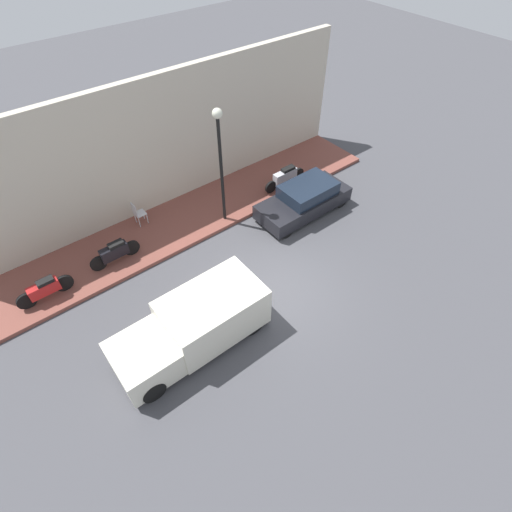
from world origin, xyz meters
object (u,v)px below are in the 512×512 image
object	(u,v)px
delivery_van	(193,326)
motorcycle_black	(115,252)
motorcycle_red	(45,289)
cafe_chair	(138,213)
streetlamp	(220,150)
scooter_silver	(285,177)
parked_car	(305,199)

from	to	relation	value
delivery_van	motorcycle_black	bearing A→B (deg)	5.75
motorcycle_red	cafe_chair	distance (m)	4.31
delivery_van	cafe_chair	world-z (taller)	delivery_van
motorcycle_red	streetlamp	size ratio (longest dim) A/B	0.39
scooter_silver	cafe_chair	world-z (taller)	cafe_chair
delivery_van	streetlamp	xyz separation A→B (m)	(4.01, -3.91, 2.37)
delivery_van	scooter_silver	xyz separation A→B (m)	(4.18, -7.21, -0.23)
motorcycle_red	scooter_silver	bearing A→B (deg)	-90.70
parked_car	motorcycle_red	distance (m)	9.85
scooter_silver	motorcycle_red	world-z (taller)	scooter_silver
delivery_van	scooter_silver	size ratio (longest dim) A/B	2.16
delivery_van	motorcycle_black	distance (m)	4.49
motorcycle_black	cafe_chair	bearing A→B (deg)	-49.75
scooter_silver	motorcycle_black	xyz separation A→B (m)	(0.27, 7.66, -0.01)
motorcycle_red	motorcycle_black	xyz separation A→B (m)	(0.15, -2.47, 0.01)
streetlamp	cafe_chair	xyz separation A→B (m)	(1.78, 2.78, -2.50)
motorcycle_red	motorcycle_black	bearing A→B (deg)	-86.56
motorcycle_red	streetlamp	xyz separation A→B (m)	(-0.30, -6.82, 2.63)
parked_car	streetlamp	bearing A→B (deg)	62.26
motorcycle_black	scooter_silver	bearing A→B (deg)	-92.04
motorcycle_black	cafe_chair	distance (m)	2.06
motorcycle_red	streetlamp	distance (m)	7.32
scooter_silver	streetlamp	bearing A→B (deg)	92.96
delivery_van	scooter_silver	world-z (taller)	delivery_van
motorcycle_red	parked_car	bearing A→B (deg)	-100.53
parked_car	cafe_chair	xyz separation A→B (m)	(3.28, 5.64, 0.08)
parked_car	motorcycle_black	distance (m)	7.47
delivery_van	parked_car	bearing A→B (deg)	-69.65
parked_car	delivery_van	distance (m)	7.22
parked_car	motorcycle_black	xyz separation A→B (m)	(1.95, 7.21, -0.03)
scooter_silver	motorcycle_black	size ratio (longest dim) A/B	1.16
motorcycle_black	streetlamp	distance (m)	5.10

